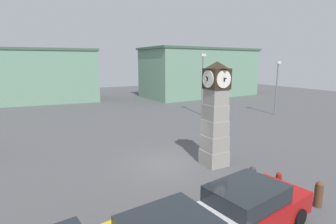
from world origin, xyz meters
TOP-DOWN VIEW (x-y plane):
  - ground_plane at (0.00, 0.00)m, footprint 86.41×86.41m
  - clock_tower at (2.06, -1.17)m, footprint 1.36×1.42m
  - bollard_near_tower at (2.92, -6.16)m, footprint 0.30×0.30m
  - bollard_mid_row at (2.32, -4.90)m, footprint 0.23×0.23m
  - bollard_far_row at (1.90, -3.93)m, footprint 0.32×0.32m
  - car_by_building at (-0.26, -5.93)m, footprint 4.30×2.42m
  - street_lamp_near_road at (15.67, 6.40)m, footprint 0.50×0.24m
  - street_lamp_far_side at (9.09, 9.76)m, footprint 0.50×0.24m
  - warehouse_blue_far at (-3.58, 27.11)m, footprint 13.37×8.33m
  - storefront_low_left at (17.84, 22.63)m, footprint 18.29×9.24m

SIDE VIEW (x-z plane):
  - ground_plane at x=0.00m, z-range 0.00..0.00m
  - bollard_far_row at x=1.90m, z-range 0.00..0.95m
  - bollard_near_tower at x=2.92m, z-range 0.01..0.98m
  - bollard_mid_row at x=2.32m, z-range 0.01..0.98m
  - car_by_building at x=-0.26m, z-range 0.01..1.55m
  - clock_tower at x=2.06m, z-range -0.09..5.17m
  - street_lamp_near_road at x=15.67m, z-range 0.48..5.78m
  - warehouse_blue_far at x=-3.58m, z-range 0.01..6.92m
  - street_lamp_far_side at x=9.09m, z-range 0.49..6.50m
  - storefront_low_left at x=17.84m, z-range 0.01..7.28m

